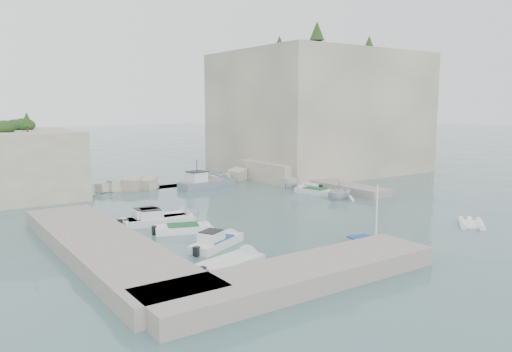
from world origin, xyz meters
TOP-DOWN VIEW (x-y plane):
  - ground at (0.00, 0.00)m, footprint 400.00×400.00m
  - cliff_east at (23.00, 23.00)m, footprint 26.00×22.00m
  - cliff_terrace at (13.00, 18.00)m, footprint 8.00×10.00m
  - quay_west at (-17.00, -1.00)m, footprint 5.00×24.00m
  - quay_south at (-10.00, -12.50)m, footprint 18.00×4.00m
  - ledge_east at (13.50, 10.00)m, footprint 3.00×16.00m
  - breakwater at (-1.00, 22.00)m, footprint 28.00×3.00m
  - motorboat_a at (-10.44, 5.55)m, footprint 6.50×2.08m
  - motorboat_b at (-10.36, 4.87)m, footprint 6.11×3.10m
  - motorboat_c at (-10.09, 1.31)m, footprint 4.91×3.11m
  - motorboat_d at (-9.94, -3.62)m, footprint 5.33×3.75m
  - motorboat_e at (-11.56, -7.95)m, footprint 5.13×3.10m
  - rowboat at (-1.59, -10.45)m, footprint 5.53×4.41m
  - inflatable_dinghy at (10.14, -10.08)m, footprint 3.85×3.51m
  - tender_east_a at (9.62, 4.38)m, footprint 3.96×3.48m
  - tender_east_b at (9.43, 8.22)m, footprint 2.90×5.17m
  - tender_east_c at (11.55, 12.24)m, footprint 1.96×5.70m
  - tender_east_d at (10.58, 12.85)m, footprint 4.51×2.36m
  - work_boat at (1.60, 18.60)m, footprint 7.76×3.22m
  - rowboat_mast at (-1.59, -10.45)m, footprint 0.10×0.10m
  - vegetation at (17.83, 24.40)m, footprint 53.48×13.88m

SIDE VIEW (x-z plane):
  - ground at x=0.00m, z-range 0.00..0.00m
  - motorboat_a at x=-10.44m, z-range -0.70..0.70m
  - motorboat_b at x=-10.36m, z-range -0.70..0.70m
  - motorboat_c at x=-10.09m, z-range -0.35..0.35m
  - motorboat_d at x=-9.94m, z-range -0.70..0.70m
  - motorboat_e at x=-11.56m, z-range -0.35..0.35m
  - rowboat at x=-1.59m, z-range -0.51..0.51m
  - inflatable_dinghy at x=10.14m, z-range -0.22..0.22m
  - tender_east_a at x=9.62m, z-range -0.99..0.99m
  - tender_east_b at x=9.43m, z-range -0.35..0.35m
  - tender_east_c at x=11.55m, z-range -0.35..0.35m
  - tender_east_d at x=10.58m, z-range -0.83..0.83m
  - work_boat at x=1.60m, z-range -1.10..1.10m
  - ledge_east at x=13.50m, z-range 0.00..0.80m
  - quay_west at x=-17.00m, z-range 0.00..1.10m
  - quay_south at x=-10.00m, z-range 0.00..1.10m
  - breakwater at x=-1.00m, z-range 0.00..1.40m
  - cliff_terrace at x=13.00m, z-range 0.00..2.50m
  - rowboat_mast at x=-1.59m, z-range 0.51..4.71m
  - cliff_east at x=23.00m, z-range 0.00..17.00m
  - vegetation at x=17.83m, z-range 11.23..24.63m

